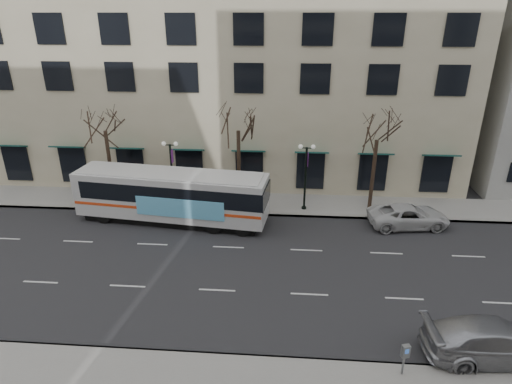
# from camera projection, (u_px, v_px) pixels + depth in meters

# --- Properties ---
(ground) EXTENTS (160.00, 160.00, 0.00)m
(ground) POSITION_uv_depth(u_px,v_px,m) (223.00, 267.00, 25.38)
(ground) COLOR black
(ground) RESTS_ON ground
(sidewalk_far) EXTENTS (80.00, 4.00, 0.15)m
(sidewalk_far) POSITION_uv_depth(u_px,v_px,m) (304.00, 205.00, 33.26)
(sidewalk_far) COLOR gray
(sidewalk_far) RESTS_ON ground
(building_hotel) EXTENTS (40.00, 20.00, 24.00)m
(building_hotel) POSITION_uv_depth(u_px,v_px,m) (231.00, 34.00, 40.08)
(building_hotel) COLOR #BBB08F
(building_hotel) RESTS_ON ground
(tree_far_left) EXTENTS (3.60, 3.60, 8.34)m
(tree_far_left) POSITION_uv_depth(u_px,v_px,m) (103.00, 118.00, 31.51)
(tree_far_left) COLOR black
(tree_far_left) RESTS_ON ground
(tree_far_mid) EXTENTS (3.60, 3.60, 8.55)m
(tree_far_mid) POSITION_uv_depth(u_px,v_px,m) (238.00, 118.00, 30.75)
(tree_far_mid) COLOR black
(tree_far_mid) RESTS_ON ground
(tree_far_right) EXTENTS (3.60, 3.60, 8.06)m
(tree_far_right) POSITION_uv_depth(u_px,v_px,m) (378.00, 127.00, 30.25)
(tree_far_right) COLOR black
(tree_far_right) RESTS_ON ground
(lamp_post_left) EXTENTS (1.22, 0.45, 5.21)m
(lamp_post_left) POSITION_uv_depth(u_px,v_px,m) (172.00, 171.00, 32.09)
(lamp_post_left) COLOR black
(lamp_post_left) RESTS_ON ground
(lamp_post_right) EXTENTS (1.22, 0.45, 5.21)m
(lamp_post_right) POSITION_uv_depth(u_px,v_px,m) (306.00, 174.00, 31.40)
(lamp_post_right) COLOR black
(lamp_post_right) RESTS_ON ground
(city_bus) EXTENTS (13.87, 4.55, 3.69)m
(city_bus) POSITION_uv_depth(u_px,v_px,m) (173.00, 195.00, 30.19)
(city_bus) COLOR silver
(city_bus) RESTS_ON ground
(silver_car) EXTENTS (6.24, 2.92, 1.76)m
(silver_car) POSITION_uv_depth(u_px,v_px,m) (494.00, 341.00, 18.47)
(silver_car) COLOR #A2A3AA
(silver_car) RESTS_ON ground
(white_pickup) EXTENTS (5.84, 3.25, 1.55)m
(white_pickup) POSITION_uv_depth(u_px,v_px,m) (408.00, 216.00, 29.93)
(white_pickup) COLOR silver
(white_pickup) RESTS_ON ground
(pay_station) EXTENTS (0.36, 0.28, 1.49)m
(pay_station) POSITION_uv_depth(u_px,v_px,m) (405.00, 354.00, 17.30)
(pay_station) COLOR slate
(pay_station) RESTS_ON sidewalk_near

